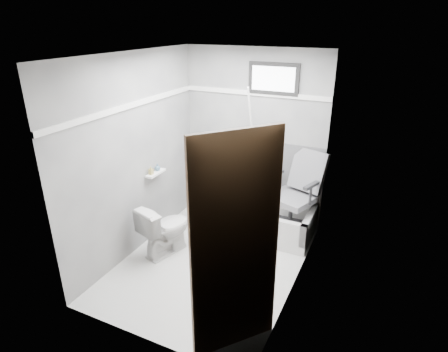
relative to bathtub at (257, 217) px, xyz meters
The scene contains 19 objects.
floor 0.98m from the bathtub, 103.89° to the right, with size 2.60×2.60×0.00m, color white.
ceiling 2.39m from the bathtub, 103.89° to the right, with size 2.60×2.60×0.00m, color silver.
wall_back 1.08m from the bathtub, 121.87° to the left, with size 2.00×0.02×2.40m, color slate.
wall_front 2.45m from the bathtub, 95.89° to the right, with size 2.00×0.02×2.40m, color slate.
wall_left 1.83m from the bathtub, 142.91° to the right, with size 0.02×2.60×2.40m, color slate.
wall_right 1.56m from the bathtub, 50.38° to the right, with size 0.02×2.60×2.40m, color slate.
bathtub is the anchor object (origin of this frame).
office_chair 0.63m from the bathtub, ahead, with size 0.61×0.61×1.06m, color slate, non-canonical shape.
toilet 1.29m from the bathtub, 131.49° to the right, with size 0.37×0.67×0.66m, color silver.
door 2.46m from the bathtub, 71.25° to the right, with size 0.78×0.78×2.00m, color brown, non-canonical shape.
window 1.84m from the bathtub, 86.78° to the left, with size 0.66×0.04×0.40m, color black, non-canonical shape.
backerboard 0.69m from the bathtub, 86.82° to the left, with size 1.50×0.02×0.78m, color #4C4C4F.
trim_back 1.67m from the bathtub, 122.79° to the left, with size 2.00×0.02×0.06m, color white.
trim_left 2.22m from the bathtub, 142.61° to the right, with size 0.02×2.60×0.06m, color white.
pole 0.86m from the bathtub, 133.15° to the left, with size 0.02×0.02×1.95m, color white.
shelf 1.50m from the bathtub, 150.73° to the right, with size 0.10×0.32×0.03m, color white.
soap_bottle_a 1.57m from the bathtub, 148.03° to the right, with size 0.05×0.05×0.11m, color tan.
soap_bottle_b 1.51m from the bathtub, 153.23° to the right, with size 0.07×0.07×0.09m, color slate.
faucet 0.65m from the bathtub, 141.67° to the left, with size 0.26×0.10×0.16m, color silver, non-canonical shape.
Camera 1 is at (1.74, -3.33, 2.71)m, focal length 30.00 mm.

